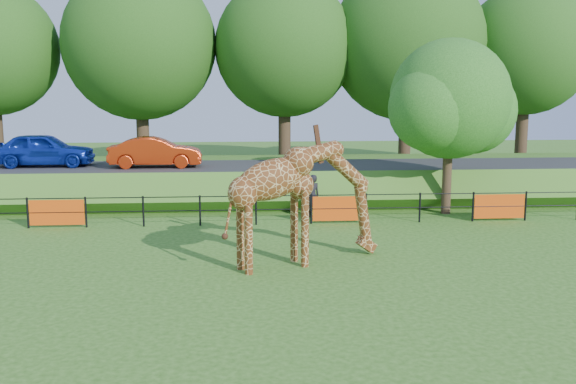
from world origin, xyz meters
The scene contains 10 objects.
ground centered at (0.00, 0.00, 0.00)m, with size 90.00×90.00×0.00m, color #2D5B16.
giraffe centered at (1.21, 2.73, 1.72)m, with size 4.81×0.88×3.43m, color #5E3013, non-canonical shape.
perimeter_fence centered at (0.00, 8.00, 0.55)m, with size 28.07×0.10×1.10m, color black, non-canonical shape.
embankment centered at (0.00, 15.50, 0.65)m, with size 40.00×9.00×1.30m, color #2D5B16.
road centered at (0.00, 14.00, 1.36)m, with size 40.00×5.00×0.12m, color #28282A.
car_blue centered at (-9.28, 14.53, 2.17)m, with size 1.77×4.40×1.50m, color #1635B8.
car_red centered at (-4.27, 13.86, 2.08)m, with size 1.41×4.03×1.33m, color #B92D0D.
visitor centered at (2.19, 9.31, 0.81)m, with size 0.59×0.39×1.63m, color black.
tree_east centered at (7.60, 9.63, 4.28)m, with size 5.40×4.71×6.76m.
bg_tree_line centered at (1.89, 22.00, 7.19)m, with size 37.30×8.80×11.82m.
Camera 1 is at (-0.54, -14.66, 4.84)m, focal length 40.00 mm.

